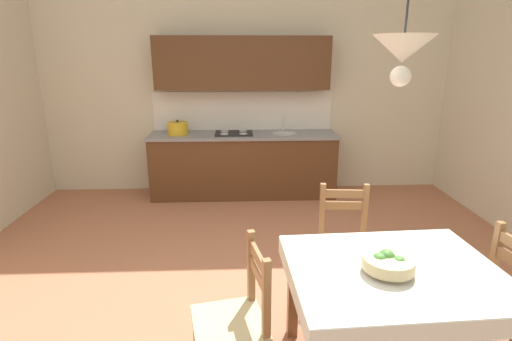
# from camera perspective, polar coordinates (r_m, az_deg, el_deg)

# --- Properties ---
(ground_plane) EXTENTS (6.40, 6.50, 0.10)m
(ground_plane) POSITION_cam_1_polar(r_m,az_deg,el_deg) (3.43, 0.02, -19.50)
(ground_plane) COLOR #AD6B4C
(wall_back) EXTENTS (6.40, 0.12, 4.01)m
(wall_back) POSITION_cam_1_polar(r_m,az_deg,el_deg) (5.78, -1.33, 16.90)
(wall_back) COLOR beige
(wall_back) RESTS_ON ground_plane
(kitchen_cabinetry) EXTENTS (2.61, 0.63, 2.20)m
(kitchen_cabinetry) POSITION_cam_1_polar(r_m,az_deg,el_deg) (5.56, -1.93, 5.01)
(kitchen_cabinetry) COLOR #56331C
(kitchen_cabinetry) RESTS_ON ground_plane
(dining_table) EXTENTS (1.29, 1.04, 0.75)m
(dining_table) POSITION_cam_1_polar(r_m,az_deg,el_deg) (2.60, 19.23, -15.76)
(dining_table) COLOR brown
(dining_table) RESTS_ON ground_plane
(dining_chair_tv_side) EXTENTS (0.50, 0.50, 0.93)m
(dining_chair_tv_side) POSITION_cam_1_polar(r_m,az_deg,el_deg) (2.51, -2.96, -20.95)
(dining_chair_tv_side) COLOR #D1BC89
(dining_chair_tv_side) RESTS_ON ground_plane
(dining_chair_kitchen_side) EXTENTS (0.46, 0.46, 0.93)m
(dining_chair_kitchen_side) POSITION_cam_1_polar(r_m,az_deg,el_deg) (3.41, 12.67, -10.46)
(dining_chair_kitchen_side) COLOR #D1BC89
(dining_chair_kitchen_side) RESTS_ON ground_plane
(fruit_bowl) EXTENTS (0.30, 0.30, 0.12)m
(fruit_bowl) POSITION_cam_1_polar(r_m,az_deg,el_deg) (2.45, 18.61, -12.53)
(fruit_bowl) COLOR tan
(fruit_bowl) RESTS_ON dining_table
(pendant_lamp) EXTENTS (0.32, 0.32, 0.80)m
(pendant_lamp) POSITION_cam_1_polar(r_m,az_deg,el_deg) (2.25, 20.57, 15.98)
(pendant_lamp) COLOR black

